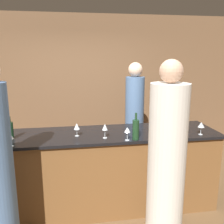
{
  "coord_description": "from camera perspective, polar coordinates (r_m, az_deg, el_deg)",
  "views": [
    {
      "loc": [
        -0.18,
        -3.05,
        2.02
      ],
      "look_at": [
        0.33,
        0.1,
        1.3
      ],
      "focal_mm": 40.0,
      "sensor_mm": 36.0,
      "label": 1
    }
  ],
  "objects": [
    {
      "name": "ground_plane",
      "position": [
        3.66,
        -5.24,
        -20.77
      ],
      "size": [
        14.0,
        14.0,
        0.0
      ],
      "primitive_type": "plane",
      "color": "brown"
    },
    {
      "name": "back_wall",
      "position": [
        5.03,
        -7.15,
        5.6
      ],
      "size": [
        8.0,
        0.06,
        2.8
      ],
      "color": "brown",
      "rests_on": "ground_plane"
    },
    {
      "name": "bar_counter",
      "position": [
        3.4,
        -5.43,
        -13.37
      ],
      "size": [
        3.4,
        0.77,
        1.05
      ],
      "color": "brown",
      "rests_on": "ground_plane"
    },
    {
      "name": "bartender",
      "position": [
        4.18,
        5.12,
        -2.67
      ],
      "size": [
        0.31,
        0.31,
        1.92
      ],
      "rotation": [
        0.0,
        0.0,
        3.14
      ],
      "color": "#4C6B93",
      "rests_on": "ground_plane"
    },
    {
      "name": "guest_0",
      "position": [
        2.59,
        12.29,
        -12.47
      ],
      "size": [
        0.37,
        0.37,
        1.99
      ],
      "color": "silver",
      "rests_on": "ground_plane"
    },
    {
      "name": "wine_bottle_0",
      "position": [
        3.19,
        -22.21,
        -3.9
      ],
      "size": [
        0.07,
        0.07,
        0.28
      ],
      "color": "black",
      "rests_on": "bar_counter"
    },
    {
      "name": "wine_bottle_1",
      "position": [
        2.96,
        5.45,
        -3.93
      ],
      "size": [
        0.08,
        0.08,
        0.32
      ],
      "color": "#19381E",
      "rests_on": "bar_counter"
    },
    {
      "name": "wine_glass_0",
      "position": [
        2.99,
        -1.64,
        -3.54
      ],
      "size": [
        0.07,
        0.07,
        0.18
      ],
      "color": "silver",
      "rests_on": "bar_counter"
    },
    {
      "name": "wine_glass_1",
      "position": [
        3.1,
        -8.05,
        -3.34
      ],
      "size": [
        0.07,
        0.07,
        0.16
      ],
      "color": "silver",
      "rests_on": "bar_counter"
    },
    {
      "name": "wine_glass_2",
      "position": [
        2.94,
        -22.27,
        -5.22
      ],
      "size": [
        0.07,
        0.07,
        0.15
      ],
      "color": "silver",
      "rests_on": "bar_counter"
    },
    {
      "name": "wine_glass_4",
      "position": [
        3.31,
        19.73,
        -2.83
      ],
      "size": [
        0.08,
        0.08,
        0.16
      ],
      "color": "silver",
      "rests_on": "bar_counter"
    },
    {
      "name": "wine_glass_5",
      "position": [
        3.33,
        10.98,
        -2.44
      ],
      "size": [
        0.06,
        0.06,
        0.15
      ],
      "color": "silver",
      "rests_on": "bar_counter"
    },
    {
      "name": "wine_glass_6",
      "position": [
        2.91,
        3.53,
        -4.17
      ],
      "size": [
        0.07,
        0.07,
        0.16
      ],
      "color": "silver",
      "rests_on": "bar_counter"
    }
  ]
}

